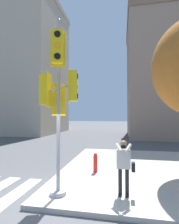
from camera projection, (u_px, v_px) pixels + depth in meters
ground_plane at (47, 203)px, 4.90m from camera, size 160.00×160.00×0.00m
sidewalk_corner at (155, 170)px, 7.68m from camera, size 8.00×8.00×0.14m
traffic_signal_pole at (59, 93)px, 5.20m from camera, size 1.16×1.15×5.24m
person_photographer at (124, 163)px, 5.11m from camera, size 0.58×0.54×1.59m
fire_hydrant at (95, 163)px, 7.19m from camera, size 0.17×0.23×0.78m
building_left at (18, 69)px, 26.50m from camera, size 12.94×10.81×19.20m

